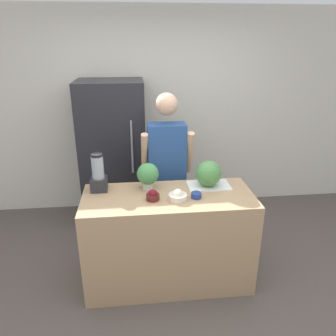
{
  "coord_description": "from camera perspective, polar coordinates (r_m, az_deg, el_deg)",
  "views": [
    {
      "loc": [
        -0.29,
        -2.28,
        2.2
      ],
      "look_at": [
        0.0,
        0.36,
        1.15
      ],
      "focal_mm": 35.0,
      "sensor_mm": 36.0,
      "label": 1
    }
  ],
  "objects": [
    {
      "name": "wall_back",
      "position": [
        4.36,
        -2.33,
        9.57
      ],
      "size": [
        8.0,
        0.06,
        2.6
      ],
      "color": "silver",
      "rests_on": "ground_plane"
    },
    {
      "name": "bowl_cherries",
      "position": [
        2.83,
        -2.66,
        -4.84
      ],
      "size": [
        0.12,
        0.12,
        0.1
      ],
      "color": "#511E19",
      "rests_on": "counter_island"
    },
    {
      "name": "ground_plane",
      "position": [
        3.18,
        0.75,
        -22.28
      ],
      "size": [
        14.0,
        14.0,
        0.0
      ],
      "primitive_type": "plane",
      "color": "#564C47"
    },
    {
      "name": "watermelon",
      "position": [
        3.06,
        7.06,
        -0.95
      ],
      "size": [
        0.24,
        0.24,
        0.24
      ],
      "color": "#4C8C47",
      "rests_on": "cutting_board"
    },
    {
      "name": "cutting_board",
      "position": [
        3.12,
        7.1,
        -3.05
      ],
      "size": [
        0.39,
        0.25,
        0.01
      ],
      "color": "white",
      "rests_on": "counter_island"
    },
    {
      "name": "blender",
      "position": [
        3.03,
        -12.03,
        -1.25
      ],
      "size": [
        0.15,
        0.15,
        0.35
      ],
      "color": "#28282D",
      "rests_on": "counter_island"
    },
    {
      "name": "bowl_cream",
      "position": [
        2.82,
        1.72,
        -4.93
      ],
      "size": [
        0.16,
        0.16,
        0.1
      ],
      "color": "beige",
      "rests_on": "counter_island"
    },
    {
      "name": "person",
      "position": [
        3.48,
        -0.22,
        -0.63
      ],
      "size": [
        0.53,
        0.27,
        1.72
      ],
      "color": "gray",
      "rests_on": "ground_plane"
    },
    {
      "name": "bowl_small_blue",
      "position": [
        2.88,
        4.95,
        -4.75
      ],
      "size": [
        0.09,
        0.09,
        0.05
      ],
      "color": "navy",
      "rests_on": "counter_island"
    },
    {
      "name": "refrigerator",
      "position": [
        4.12,
        -9.46,
        2.54
      ],
      "size": [
        0.78,
        0.66,
        1.77
      ],
      "color": "#232328",
      "rests_on": "ground_plane"
    },
    {
      "name": "counter_island",
      "position": [
        3.15,
        0.07,
        -12.21
      ],
      "size": [
        1.53,
        0.65,
        0.9
      ],
      "color": "tan",
      "rests_on": "ground_plane"
    },
    {
      "name": "potted_plant",
      "position": [
        3.01,
        -3.54,
        -1.17
      ],
      "size": [
        0.2,
        0.2,
        0.25
      ],
      "color": "beige",
      "rests_on": "counter_island"
    }
  ]
}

